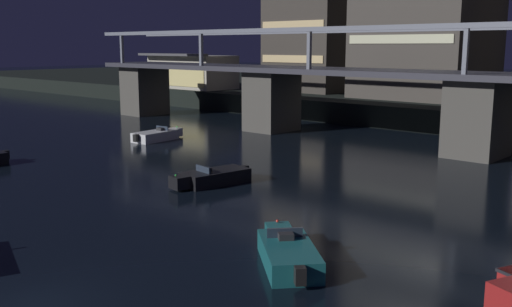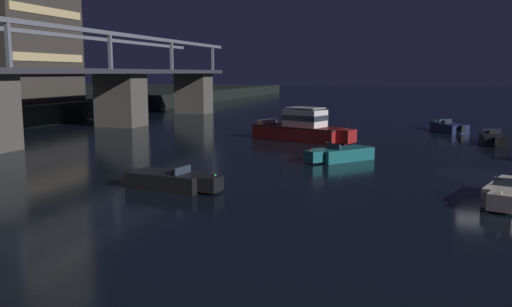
% 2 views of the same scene
% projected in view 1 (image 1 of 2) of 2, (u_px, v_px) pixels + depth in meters
% --- Properties ---
extents(river_bridge, '(83.94, 6.40, 9.38)m').
position_uv_depth(river_bridge, '(479.00, 101.00, 41.22)').
color(river_bridge, '#4C4944').
rests_on(river_bridge, ground).
extents(tower_west_low, '(10.26, 10.27, 21.15)m').
position_uv_depth(tower_west_low, '(318.00, 8.00, 73.46)').
color(tower_west_low, '#38332D').
rests_on(tower_west_low, far_riverbank).
extents(waterfront_pavilion, '(12.40, 7.40, 4.70)m').
position_uv_depth(waterfront_pavilion, '(192.00, 72.00, 79.05)').
color(waterfront_pavilion, '#B2AD9E').
rests_on(waterfront_pavilion, far_riverbank).
extents(speedboat_near_center, '(4.55, 4.20, 1.16)m').
position_uv_depth(speedboat_near_center, '(288.00, 253.00, 21.23)').
color(speedboat_near_center, '#196066').
rests_on(speedboat_near_center, ground).
extents(speedboat_mid_left, '(2.38, 5.23, 1.16)m').
position_uv_depth(speedboat_mid_left, '(212.00, 177.00, 33.44)').
color(speedboat_mid_left, black).
rests_on(speedboat_mid_left, ground).
extents(speedboat_mid_right, '(2.22, 5.23, 1.16)m').
position_uv_depth(speedboat_mid_right, '(157.00, 135.00, 49.06)').
color(speedboat_mid_right, silver).
rests_on(speedboat_mid_right, ground).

